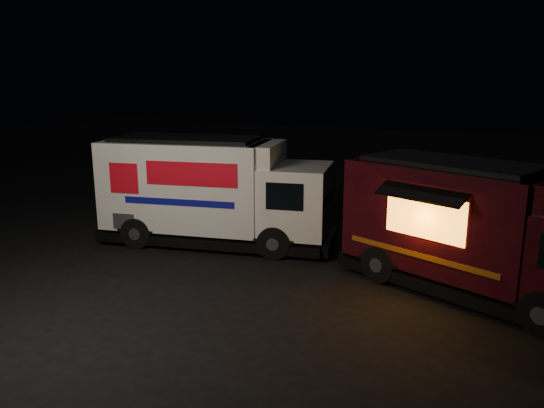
{
  "coord_description": "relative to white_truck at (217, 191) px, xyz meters",
  "views": [
    {
      "loc": [
        6.07,
        -9.49,
        4.78
      ],
      "look_at": [
        0.08,
        2.0,
        1.67
      ],
      "focal_mm": 35.0,
      "sensor_mm": 36.0,
      "label": 1
    }
  ],
  "objects": [
    {
      "name": "ground",
      "position": [
        2.3,
        -3.11,
        -1.55
      ],
      "size": [
        80.0,
        80.0,
        0.0
      ],
      "primitive_type": "plane",
      "color": "black",
      "rests_on": "ground"
    },
    {
      "name": "white_truck",
      "position": [
        0.0,
        0.0,
        0.0
      ],
      "size": [
        7.21,
        3.92,
        3.11
      ],
      "primitive_type": null,
      "rotation": [
        0.0,
        0.0,
        0.24
      ],
      "color": "white",
      "rests_on": "ground"
    },
    {
      "name": "red_truck",
      "position": [
        7.29,
        -0.51,
        -0.07
      ],
      "size": [
        6.77,
        4.33,
        2.96
      ],
      "primitive_type": null,
      "rotation": [
        0.0,
        0.0,
        -0.34
      ],
      "color": "#370A0F",
      "rests_on": "ground"
    }
  ]
}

